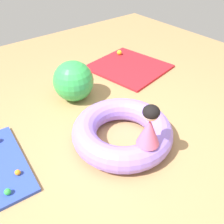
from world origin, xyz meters
The scene contains 8 objects.
ground_plane centered at (0.00, 0.00, 0.00)m, with size 8.00×8.00×0.00m, color tan.
gym_mat_near_right centered at (1.51, 1.47, 0.02)m, with size 1.19×1.26×0.04m, color red.
inflatable_cushion centered at (0.14, 0.08, 0.15)m, with size 1.22×1.22×0.30m, color #9975EA.
child_in_pink centered at (0.12, -0.35, 0.53)m, with size 0.30×0.30×0.48m.
play_ball_green centered at (-1.26, 0.17, 0.07)m, with size 0.07×0.07×0.07m, color green.
play_ball_orange centered at (-1.08, 0.34, 0.07)m, with size 0.06×0.06×0.06m, color orange.
play_ball_yellow centered at (1.69, 1.97, 0.09)m, with size 0.10×0.10×0.10m, color yellow.
exercise_ball_large centered at (0.19, 1.25, 0.30)m, with size 0.60×0.60×0.60m, color green.
Camera 1 is at (-1.38, -1.62, 2.18)m, focal length 40.15 mm.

